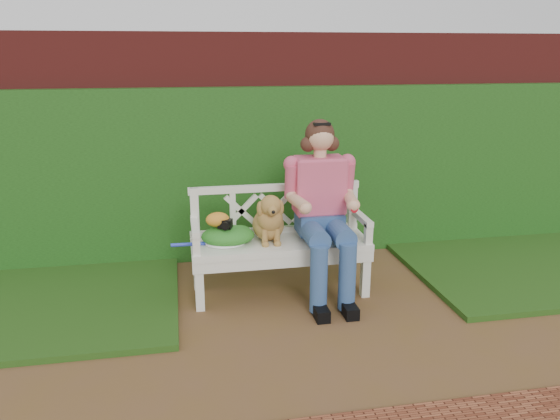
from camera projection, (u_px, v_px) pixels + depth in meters
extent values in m
plane|color=brown|center=(327.00, 330.00, 4.12)|extent=(60.00, 60.00, 0.00)
cube|color=maroon|center=(280.00, 145.00, 5.60)|extent=(10.00, 0.30, 2.20)
cube|color=#24641B|center=(284.00, 173.00, 5.47)|extent=(10.00, 0.18, 1.70)
cube|color=#224216|center=(19.00, 301.00, 4.54)|extent=(2.60, 2.00, 0.05)
cube|color=#224216|center=(537.00, 262.00, 5.39)|extent=(2.60, 2.00, 0.05)
cube|color=black|center=(225.00, 224.00, 4.47)|extent=(0.13, 0.11, 0.07)
ellipsoid|color=orange|center=(218.00, 220.00, 4.49)|extent=(0.23, 0.20, 0.12)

